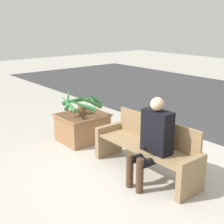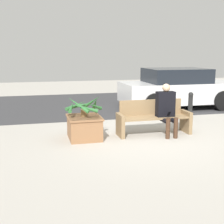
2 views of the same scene
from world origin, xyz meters
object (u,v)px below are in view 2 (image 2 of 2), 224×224
person_seated (167,107)px  potted_plant (84,106)px  parked_car (178,88)px  planter_box (84,127)px  bollard_post (190,104)px  bench (153,118)px

person_seated → potted_plant: (-2.00, 0.16, 0.10)m
person_seated → parked_car: parked_car is taller
planter_box → bollard_post: (3.54, 1.51, 0.14)m
planter_box → parked_car: parked_car is taller
bench → parked_car: 3.92m
bench → planter_box: size_ratio=2.05×
bench → potted_plant: 1.77m
bollard_post → parked_car: bearing=77.1°
potted_plant → bollard_post: (3.54, 1.50, -0.36)m
bench → potted_plant: size_ratio=2.06×
potted_plant → parked_car: size_ratio=0.22×
parked_car → bollard_post: size_ratio=5.07×
planter_box → person_seated: bearing=-4.3°
planter_box → parked_car: bearing=39.5°
planter_box → potted_plant: (0.01, 0.01, 0.50)m
potted_plant → person_seated: bearing=-4.5°
potted_plant → planter_box: bearing=-143.5°
person_seated → bench: bearing=147.2°
person_seated → bollard_post: (1.54, 1.66, -0.26)m
bench → person_seated: 0.43m
bench → parked_car: parked_car is taller
parked_car → bollard_post: 1.81m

